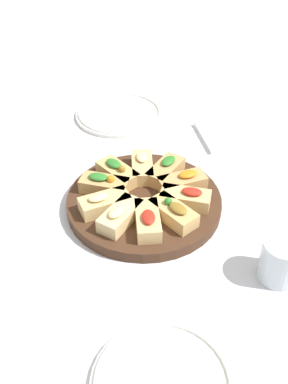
{
  "coord_description": "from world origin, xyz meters",
  "views": [
    {
      "loc": [
        -0.72,
        -0.01,
        0.63
      ],
      "look_at": [
        0.0,
        0.0,
        0.04
      ],
      "focal_mm": 42.0,
      "sensor_mm": 36.0,
      "label": 1
    }
  ],
  "objects_px": {
    "napkin_stack": "(224,135)",
    "water_glass": "(281,260)",
    "plate_left": "(163,383)",
    "plate_right": "(120,113)",
    "serving_board": "(144,202)"
  },
  "relations": [
    {
      "from": "serving_board",
      "to": "plate_right",
      "type": "xyz_separation_m",
      "value": [
        0.39,
        0.07,
        -0.0
      ]
    },
    {
      "from": "serving_board",
      "to": "plate_left",
      "type": "distance_m",
      "value": 0.4
    },
    {
      "from": "plate_right",
      "to": "napkin_stack",
      "type": "xyz_separation_m",
      "value": [
        -0.11,
        -0.28,
        -0.0
      ]
    },
    {
      "from": "plate_right",
      "to": "serving_board",
      "type": "bearing_deg",
      "value": -169.21
    },
    {
      "from": "plate_left",
      "to": "napkin_stack",
      "type": "bearing_deg",
      "value": -14.37
    },
    {
      "from": "napkin_stack",
      "to": "water_glass",
      "type": "bearing_deg",
      "value": -175.59
    },
    {
      "from": "plate_right",
      "to": "napkin_stack",
      "type": "relative_size",
      "value": 1.7
    },
    {
      "from": "plate_left",
      "to": "napkin_stack",
      "type": "relative_size",
      "value": 1.47
    },
    {
      "from": "plate_left",
      "to": "water_glass",
      "type": "distance_m",
      "value": 0.3
    },
    {
      "from": "serving_board",
      "to": "plate_left",
      "type": "bearing_deg",
      "value": -175.29
    },
    {
      "from": "plate_right",
      "to": "water_glass",
      "type": "xyz_separation_m",
      "value": [
        -0.57,
        -0.32,
        0.03
      ]
    },
    {
      "from": "plate_right",
      "to": "napkin_stack",
      "type": "distance_m",
      "value": 0.3
    },
    {
      "from": "serving_board",
      "to": "napkin_stack",
      "type": "distance_m",
      "value": 0.35
    },
    {
      "from": "plate_left",
      "to": "water_glass",
      "type": "relative_size",
      "value": 2.6
    },
    {
      "from": "serving_board",
      "to": "water_glass",
      "type": "bearing_deg",
      "value": -127.71
    }
  ]
}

